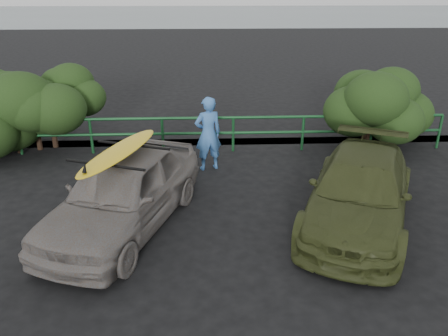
# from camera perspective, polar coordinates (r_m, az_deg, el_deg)

# --- Properties ---
(ground) EXTENTS (80.00, 80.00, 0.00)m
(ground) POSITION_cam_1_polar(r_m,az_deg,el_deg) (8.14, -3.78, -10.58)
(ground) COLOR black
(ocean) EXTENTS (200.00, 200.00, 0.00)m
(ocean) POSITION_cam_1_polar(r_m,az_deg,el_deg) (66.92, -2.78, 19.36)
(ocean) COLOR slate
(ocean) RESTS_ON ground
(guardrail) EXTENTS (14.00, 0.08, 1.04)m
(guardrail) POSITION_cam_1_polar(r_m,az_deg,el_deg) (12.43, -3.42, 4.41)
(guardrail) COLOR #144721
(guardrail) RESTS_ON ground
(shrub_left) EXTENTS (3.20, 2.40, 2.09)m
(shrub_left) POSITION_cam_1_polar(r_m,az_deg,el_deg) (13.62, -24.21, 6.40)
(shrub_left) COLOR #213A15
(shrub_left) RESTS_ON ground
(shrub_right) EXTENTS (3.20, 2.40, 2.10)m
(shrub_right) POSITION_cam_1_polar(r_m,az_deg,el_deg) (13.61, 18.29, 7.27)
(shrub_right) COLOR #213A15
(shrub_right) RESTS_ON ground
(sedan) EXTENTS (3.17, 4.77, 1.51)m
(sedan) POSITION_cam_1_polar(r_m,az_deg,el_deg) (8.71, -12.99, -3.05)
(sedan) COLOR slate
(sedan) RESTS_ON ground
(olive_vehicle) EXTENTS (3.63, 4.99, 1.34)m
(olive_vehicle) POSITION_cam_1_polar(r_m,az_deg,el_deg) (9.13, 17.31, -2.85)
(olive_vehicle) COLOR #363E1B
(olive_vehicle) RESTS_ON ground
(man) EXTENTS (0.81, 0.66, 1.92)m
(man) POSITION_cam_1_polar(r_m,az_deg,el_deg) (11.10, -2.09, 4.49)
(man) COLOR #3E74BC
(man) RESTS_ON ground
(roof_rack) EXTENTS (1.86, 1.57, 0.05)m
(roof_rack) POSITION_cam_1_polar(r_m,az_deg,el_deg) (8.40, -13.46, 1.73)
(roof_rack) COLOR black
(roof_rack) RESTS_ON sedan
(surfboard) EXTENTS (1.42, 2.70, 0.08)m
(surfboard) POSITION_cam_1_polar(r_m,az_deg,el_deg) (8.38, -13.51, 2.15)
(surfboard) COLOR yellow
(surfboard) RESTS_ON roof_rack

